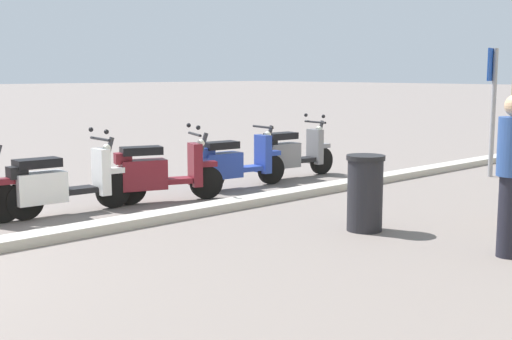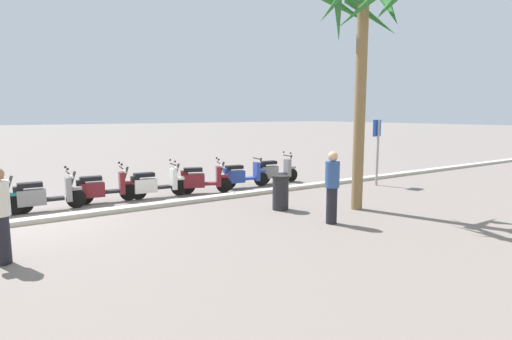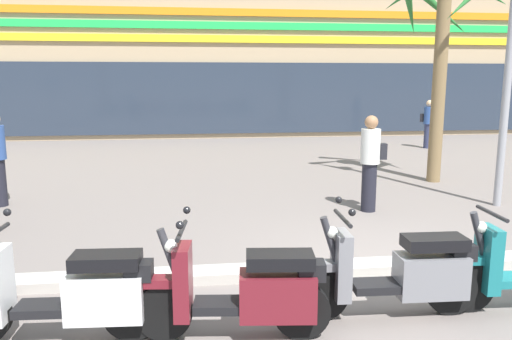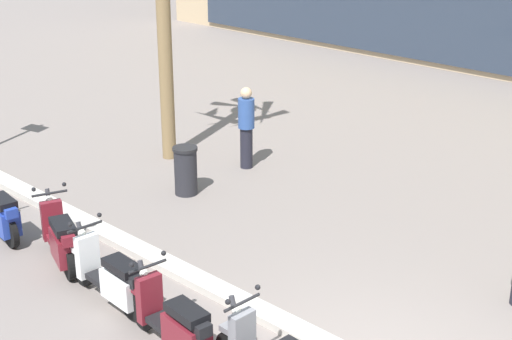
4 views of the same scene
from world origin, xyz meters
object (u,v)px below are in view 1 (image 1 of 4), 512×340
at_px(scooter_grey_far_back, 292,153).
at_px(scooter_white_mid_front, 60,183).
at_px(litter_bin, 365,192).
at_px(scooter_maroon_last_in_row, 160,172).
at_px(scooter_blue_mid_centre, 235,163).
at_px(crossing_sign, 493,97).

distance_m(scooter_grey_far_back, scooter_white_mid_front, 4.76).
bearing_deg(litter_bin, scooter_grey_far_back, -124.00).
height_order(scooter_maroon_last_in_row, scooter_white_mid_front, same).
bearing_deg(scooter_grey_far_back, scooter_blue_mid_centre, 5.54).
distance_m(scooter_maroon_last_in_row, scooter_white_mid_front, 1.55).
height_order(crossing_sign, litter_bin, crossing_sign).
height_order(scooter_grey_far_back, scooter_white_mid_front, same).
bearing_deg(litter_bin, crossing_sign, -167.55).
height_order(scooter_white_mid_front, litter_bin, scooter_white_mid_front).
distance_m(scooter_grey_far_back, scooter_maroon_last_in_row, 3.23).
height_order(scooter_grey_far_back, scooter_maroon_last_in_row, same).
xyz_separation_m(scooter_blue_mid_centre, scooter_maroon_last_in_row, (1.66, 0.17, 0.02)).
distance_m(scooter_white_mid_front, litter_bin, 4.16).
bearing_deg(crossing_sign, scooter_maroon_last_in_row, -19.23).
xyz_separation_m(scooter_grey_far_back, scooter_maroon_last_in_row, (3.22, 0.32, 0.00)).
distance_m(scooter_grey_far_back, litter_bin, 4.34).
xyz_separation_m(scooter_grey_far_back, crossing_sign, (-2.85, 2.43, 1.04)).
xyz_separation_m(scooter_blue_mid_centre, litter_bin, (0.87, 3.45, 0.04)).
bearing_deg(scooter_grey_far_back, scooter_maroon_last_in_row, 5.62).
relative_size(scooter_blue_mid_centre, crossing_sign, 0.74).
distance_m(scooter_grey_far_back, crossing_sign, 3.89).
height_order(scooter_blue_mid_centre, crossing_sign, crossing_sign).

